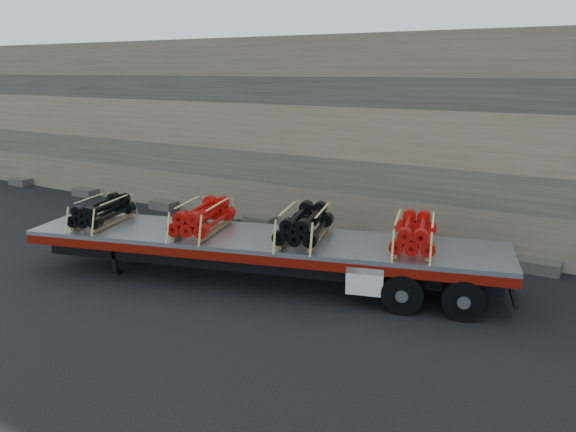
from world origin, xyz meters
name	(u,v)px	position (x,y,z in m)	size (l,w,h in m)	color
ground	(255,277)	(0.00, 0.00, 0.00)	(120.00, 120.00, 0.00)	black
rock_wall	(353,135)	(0.00, 6.50, 3.50)	(44.00, 3.00, 7.00)	#7A6B54
trailer	(261,259)	(0.35, -0.20, 0.67)	(13.38, 2.57, 1.34)	#A8ABB0
bundle_front	(103,212)	(-4.43, -1.57, 1.70)	(1.03, 2.07, 0.73)	black
bundle_midfront	(203,218)	(-1.31, -0.68, 1.74)	(1.14, 2.28, 0.81)	red
bundle_midrear	(305,225)	(1.56, 0.14, 1.75)	(1.16, 2.33, 0.82)	black
bundle_rear	(414,234)	(4.37, 0.95, 1.72)	(1.09, 2.18, 0.77)	red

